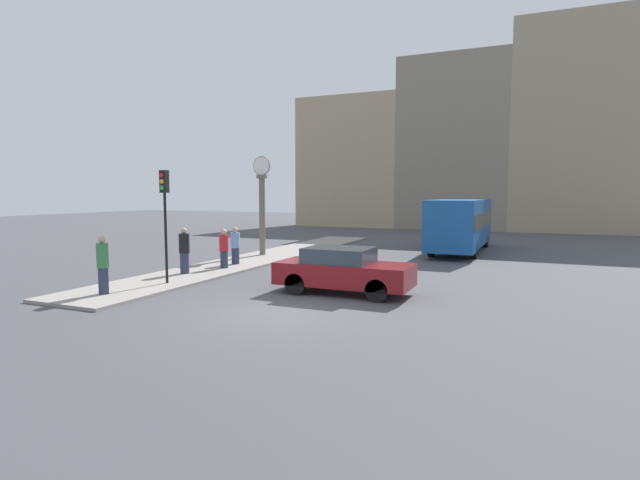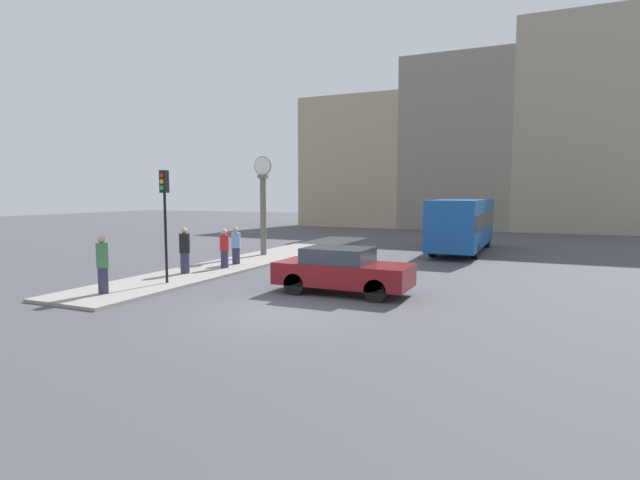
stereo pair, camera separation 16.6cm
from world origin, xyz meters
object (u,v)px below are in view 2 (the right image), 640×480
pedestrian_green_hoodie (102,264)px  pedestrian_blue_stripe (236,246)px  sedan_car (342,270)px  pedestrian_black_jacket (185,251)px  street_clock (263,205)px  bus_distant (463,222)px  pedestrian_red_top (224,248)px  traffic_light_near (165,203)px

pedestrian_green_hoodie → pedestrian_blue_stripe: (0.12, 7.10, -0.11)m
sedan_car → pedestrian_green_hoodie: pedestrian_green_hoodie is taller
pedestrian_green_hoodie → pedestrian_black_jacket: bearing=93.5°
street_clock → bus_distant: bearing=35.1°
bus_distant → pedestrian_green_hoodie: bearing=-116.7°
sedan_car → pedestrian_blue_stripe: bearing=150.3°
street_clock → pedestrian_green_hoodie: 10.54m
sedan_car → street_clock: size_ratio=0.87×
street_clock → pedestrian_black_jacket: 6.47m
street_clock → pedestrian_green_hoodie: bearing=-87.5°
bus_distant → pedestrian_green_hoodie: (-8.32, -16.58, -0.62)m
pedestrian_red_top → traffic_light_near: bearing=-86.8°
traffic_light_near → sedan_car: bearing=11.2°
pedestrian_green_hoodie → traffic_light_near: bearing=77.0°
traffic_light_near → pedestrian_blue_stripe: traffic_light_near is taller
pedestrian_green_hoodie → pedestrian_red_top: 5.97m
pedestrian_blue_stripe → sedan_car: bearing=-29.7°
street_clock → pedestrian_blue_stripe: (0.57, -3.31, -1.67)m
traffic_light_near → pedestrian_blue_stripe: (-0.40, 4.85, -1.96)m
pedestrian_black_jacket → bus_distant: bearing=55.4°
street_clock → pedestrian_green_hoodie: (0.46, -10.41, -1.57)m
bus_distant → street_clock: (-8.78, -6.17, 0.95)m
pedestrian_blue_stripe → pedestrian_red_top: bearing=-80.4°
pedestrian_black_jacket → pedestrian_green_hoodie: bearing=-86.5°
traffic_light_near → pedestrian_green_hoodie: (-0.52, -2.24, -1.85)m
bus_distant → pedestrian_red_top: bearing=-127.0°
bus_distant → pedestrian_blue_stripe: bus_distant is taller
pedestrian_red_top → pedestrian_black_jacket: bearing=-107.2°
bus_distant → street_clock: bearing=-144.9°
pedestrian_green_hoodie → pedestrian_blue_stripe: bearing=89.1°
bus_distant → pedestrian_blue_stripe: 12.56m
sedan_car → bus_distant: 13.30m
pedestrian_red_top → pedestrian_blue_stripe: (-0.19, 1.14, -0.01)m
sedan_car → street_clock: 10.04m
sedan_car → traffic_light_near: size_ratio=1.11×
sedan_car → street_clock: bearing=135.1°
pedestrian_green_hoodie → pedestrian_black_jacket: (-0.25, 4.15, -0.03)m
bus_distant → pedestrian_green_hoodie: 18.56m
bus_distant → pedestrian_green_hoodie: bus_distant is taller
pedestrian_red_top → pedestrian_green_hoodie: bearing=-93.0°
street_clock → pedestrian_blue_stripe: bearing=-80.2°
sedan_car → pedestrian_black_jacket: 6.83m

